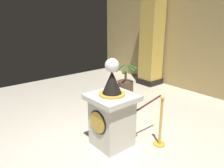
{
  "coord_description": "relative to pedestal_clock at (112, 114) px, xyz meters",
  "views": [
    {
      "loc": [
        2.84,
        -2.09,
        2.53
      ],
      "look_at": [
        -0.17,
        0.43,
        1.29
      ],
      "focal_mm": 35.15,
      "sensor_mm": 36.0,
      "label": 1
    }
  ],
  "objects": [
    {
      "name": "stanchion_near",
      "position": [
        0.64,
        0.72,
        -0.31
      ],
      "size": [
        0.24,
        0.24,
        1.05
      ],
      "color": "gold",
      "rests_on": "ground_plane"
    },
    {
      "name": "column_left",
      "position": [
        -2.27,
        3.79,
        1.27
      ],
      "size": [
        0.77,
        0.77,
        3.94
      ],
      "color": "black",
      "rests_on": "ground_plane"
    },
    {
      "name": "pedestal_clock",
      "position": [
        0.0,
        0.0,
        0.0
      ],
      "size": [
        0.85,
        0.85,
        1.78
      ],
      "color": "beige",
      "rests_on": "ground_plane"
    },
    {
      "name": "ground_plane",
      "position": [
        0.17,
        -0.43,
        -0.68
      ],
      "size": [
        11.07,
        11.07,
        0.0
      ],
      "primitive_type": "plane",
      "color": "beige"
    },
    {
      "name": "stanchion_far",
      "position": [
        -0.8,
        0.81,
        -0.31
      ],
      "size": [
        0.24,
        0.24,
        1.06
      ],
      "color": "gold",
      "rests_on": "ground_plane"
    },
    {
      "name": "velvet_rope",
      "position": [
        -0.08,
        0.77,
        0.11
      ],
      "size": [
        0.8,
        0.78,
        0.22
      ],
      "color": "#591419"
    },
    {
      "name": "potted_palm_left",
      "position": [
        -2.03,
        2.3,
        -0.34
      ],
      "size": [
        0.78,
        0.74,
        1.08
      ],
      "color": "#4C3828",
      "rests_on": "ground_plane"
    }
  ]
}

